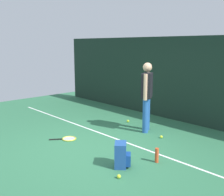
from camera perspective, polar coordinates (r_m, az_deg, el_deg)
ground_plane at (r=5.83m, az=-2.93°, el=-10.21°), size 12.00×12.00×0.00m
back_fence at (r=7.76m, az=14.24°, el=3.79°), size 10.00×0.10×2.35m
court_line at (r=6.22m, az=1.53°, el=-8.78°), size 9.00×0.05×0.00m
tennis_player at (r=6.66m, az=7.31°, el=1.06°), size 0.39×0.47×1.70m
tennis_racket at (r=6.35m, az=-9.24°, el=-8.42°), size 0.49×0.61×0.03m
backpack at (r=4.88m, az=1.98°, el=-11.92°), size 0.38×0.38×0.44m
tennis_ball_near_player at (r=6.43m, az=10.29°, el=-8.00°), size 0.07×0.07×0.07m
tennis_ball_by_fence at (r=7.59m, az=3.37°, el=-4.85°), size 0.07×0.07×0.07m
tennis_ball_mid_court at (r=4.56m, az=1.44°, el=-16.11°), size 0.07×0.07×0.07m
water_bottle at (r=5.14m, az=9.37°, el=-11.77°), size 0.07×0.07×0.27m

